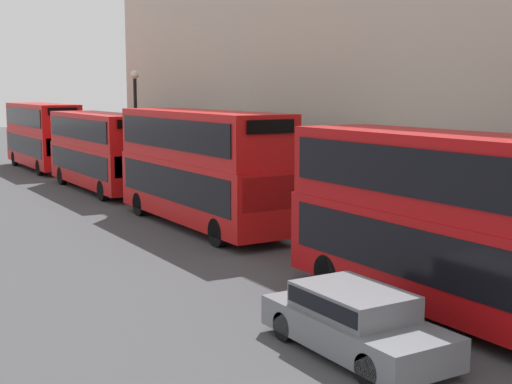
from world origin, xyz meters
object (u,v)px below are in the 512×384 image
Objects in this scene: bus_leading at (462,220)px; bus_third_in_queue at (101,148)px; bus_trailing at (42,133)px; bus_second_in_queue at (201,164)px; car_dark_sedan at (355,319)px.

bus_third_in_queue is (-0.00, 25.10, -0.12)m from bus_leading.
bus_leading reaches higher than bus_third_in_queue.
bus_third_in_queue is 1.01× the size of bus_trailing.
bus_second_in_queue is 1.01× the size of bus_third_in_queue.
car_dark_sedan is at bearing -103.91° from bus_second_in_queue.
bus_second_in_queue is 14.25m from car_dark_sedan.
bus_leading reaches higher than car_dark_sedan.
bus_trailing is (0.00, 36.88, 0.03)m from bus_leading.
bus_second_in_queue reaches higher than bus_trailing.
bus_leading is 1.02× the size of bus_trailing.
car_dark_sedan is (-3.40, -37.27, -1.70)m from bus_trailing.
car_dark_sedan is at bearing -173.49° from bus_leading.
bus_trailing is at bearing 84.79° from car_dark_sedan.
bus_third_in_queue is 11.78m from bus_trailing.
bus_leading is 36.88m from bus_trailing.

